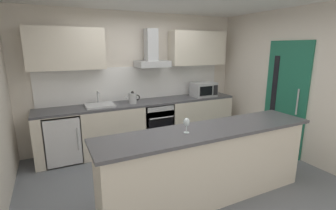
{
  "coord_description": "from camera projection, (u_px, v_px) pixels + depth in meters",
  "views": [
    {
      "loc": [
        -1.62,
        -3.0,
        1.94
      ],
      "look_at": [
        0.03,
        0.36,
        1.05
      ],
      "focal_mm": 26.17,
      "sensor_mm": 36.0,
      "label": 1
    }
  ],
  "objects": [
    {
      "name": "backsplash_tile",
      "position": [
        138.0,
        83.0,
        4.95
      ],
      "size": [
        3.77,
        0.02,
        0.66
      ],
      "primitive_type": "cube",
      "color": "white"
    },
    {
      "name": "range_hood",
      "position": [
        152.0,
        55.0,
        4.74
      ],
      "size": [
        0.62,
        0.45,
        0.72
      ],
      "color": "#B7BABC"
    },
    {
      "name": "ground",
      "position": [
        177.0,
        177.0,
        3.77
      ],
      "size": [
        5.44,
        4.4,
        0.02
      ],
      "primitive_type": "cube",
      "color": "slate"
    },
    {
      "name": "wall_back",
      "position": [
        137.0,
        79.0,
        5.0
      ],
      "size": [
        5.44,
        0.12,
        2.6
      ],
      "primitive_type": "cube",
      "color": "silver",
      "rests_on": "ground"
    },
    {
      "name": "wall_right",
      "position": [
        288.0,
        83.0,
        4.44
      ],
      "size": [
        0.12,
        4.4,
        2.6
      ],
      "primitive_type": "cube",
      "color": "silver",
      "rests_on": "ground"
    },
    {
      "name": "sink",
      "position": [
        100.0,
        105.0,
        4.38
      ],
      "size": [
        0.5,
        0.4,
        0.26
      ],
      "color": "silver",
      "rests_on": "counter_back"
    },
    {
      "name": "microwave",
      "position": [
        204.0,
        89.0,
        5.26
      ],
      "size": [
        0.5,
        0.38,
        0.3
      ],
      "color": "#B7BABC",
      "rests_on": "counter_back"
    },
    {
      "name": "oven",
      "position": [
        155.0,
        122.0,
        4.94
      ],
      "size": [
        0.6,
        0.62,
        0.8
      ],
      "color": "slate",
      "rests_on": "ground"
    },
    {
      "name": "side_door",
      "position": [
        285.0,
        99.0,
        4.44
      ],
      "size": [
        0.08,
        0.85,
        2.05
      ],
      "color": "#1E664C",
      "rests_on": "ground"
    },
    {
      "name": "refrigerator",
      "position": [
        62.0,
        138.0,
        4.2
      ],
      "size": [
        0.58,
        0.6,
        0.85
      ],
      "color": "white",
      "rests_on": "ground"
    },
    {
      "name": "counter_island",
      "position": [
        208.0,
        164.0,
        3.12
      ],
      "size": [
        2.87,
        0.64,
        0.96
      ],
      "color": "beige",
      "rests_on": "ground"
    },
    {
      "name": "counter_back",
      "position": [
        144.0,
        124.0,
        4.86
      ],
      "size": [
        3.91,
        0.6,
        0.9
      ],
      "color": "beige",
      "rests_on": "ground"
    },
    {
      "name": "upper_cabinets",
      "position": [
        140.0,
        49.0,
        4.66
      ],
      "size": [
        3.85,
        0.32,
        0.7
      ],
      "color": "beige"
    },
    {
      "name": "wine_glass",
      "position": [
        187.0,
        123.0,
        2.84
      ],
      "size": [
        0.08,
        0.08,
        0.18
      ],
      "color": "silver",
      "rests_on": "counter_island"
    },
    {
      "name": "kettle",
      "position": [
        133.0,
        98.0,
        4.58
      ],
      "size": [
        0.29,
        0.15,
        0.24
      ],
      "color": "#B7BABC",
      "rests_on": "counter_back"
    }
  ]
}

